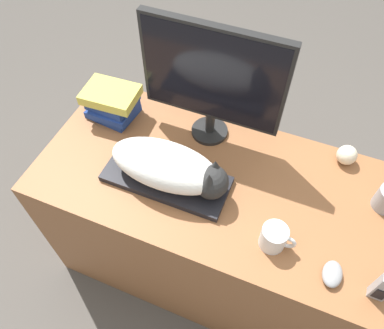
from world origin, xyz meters
The scene contains 10 objects.
ground_plane centered at (0.00, 0.00, 0.00)m, with size 12.00×12.00×0.00m, color #4C4742.
desk centered at (0.00, 0.32, 0.36)m, with size 1.29×0.63×0.73m.
keyboard centered at (-0.15, 0.24, 0.74)m, with size 0.45×0.18×0.02m.
cat centered at (-0.12, 0.24, 0.82)m, with size 0.42×0.18×0.14m.
monitor centered at (-0.09, 0.52, 1.00)m, with size 0.51×0.14×0.47m.
computer_mouse centered at (0.46, 0.11, 0.74)m, with size 0.06×0.09×0.03m.
coffee_mug centered at (0.27, 0.15, 0.77)m, with size 0.11×0.08×0.09m.
baseball centered at (0.43, 0.57, 0.76)m, with size 0.07×0.07×0.07m.
phone centered at (0.59, 0.10, 0.79)m, with size 0.05×0.03×0.12m.
book_stack centered at (-0.48, 0.46, 0.80)m, with size 0.22×0.17×0.13m.
Camera 1 is at (0.22, -0.42, 1.84)m, focal length 35.00 mm.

